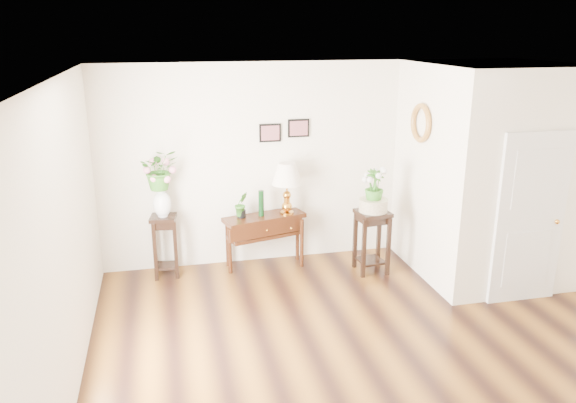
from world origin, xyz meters
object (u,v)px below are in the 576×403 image
object	(u,v)px
table_lamp	(287,190)
console_table	(265,241)
plant_stand_b	(372,241)
plant_stand_a	(165,246)

from	to	relation	value
table_lamp	console_table	bearing A→B (deg)	180.00
console_table	plant_stand_b	size ratio (longest dim) A/B	1.30
table_lamp	plant_stand_a	xyz separation A→B (m)	(-1.68, -0.01, -0.68)
plant_stand_a	table_lamp	bearing A→B (deg)	0.30
console_table	plant_stand_a	size ratio (longest dim) A/B	1.33
console_table	plant_stand_b	bearing A→B (deg)	-34.24
console_table	plant_stand_a	distance (m)	1.36
table_lamp	plant_stand_b	world-z (taller)	table_lamp
console_table	table_lamp	distance (m)	0.79
console_table	plant_stand_a	world-z (taller)	plant_stand_a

